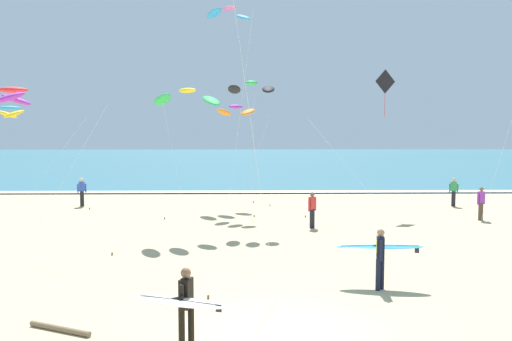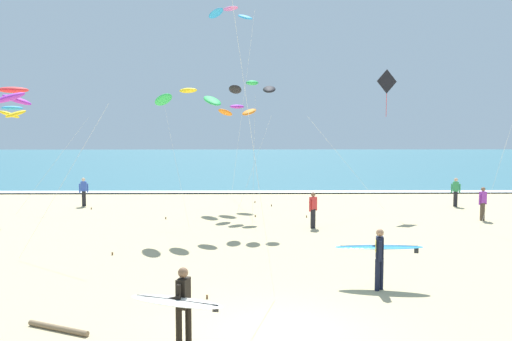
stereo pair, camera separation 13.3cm
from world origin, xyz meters
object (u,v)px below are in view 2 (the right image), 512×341
kite_arc_rose_high (231,13)px  driftwood_log (58,328)px  kite_diamond_charcoal_outer (385,86)px  bystander_red_top (313,210)px  surfer_trailing (180,302)px  kite_arc_violet_near (237,111)px  bystander_blue_top (84,192)px  kite_arc_cobalt_low (13,112)px  bystander_green_top (456,192)px  kite_arc_golden_distant (188,97)px  surfer_lead (379,251)px  bystander_purple_top (483,203)px  kite_arc_emerald_close (252,88)px  kite_arc_scarlet_extra (13,96)px

kite_arc_rose_high → driftwood_log: bearing=-98.1°
kite_diamond_charcoal_outer → bystander_red_top: bearing=-132.5°
surfer_trailing → kite_diamond_charcoal_outer: (8.27, 17.69, 5.44)m
kite_arc_violet_near → bystander_blue_top: kite_arc_violet_near is taller
kite_arc_cobalt_low → bystander_green_top: size_ratio=3.42×
surfer_trailing → kite_arc_rose_high: 25.18m
bystander_red_top → kite_arc_golden_distant: bearing=-171.6°
surfer_lead → surfer_trailing: bearing=-138.9°
kite_diamond_charcoal_outer → bystander_purple_top: bearing=-33.1°
bystander_purple_top → driftwood_log: (-15.24, -13.79, -0.75)m
surfer_lead → kite_arc_violet_near: size_ratio=0.45×
kite_arc_violet_near → kite_arc_golden_distant: (-1.93, -4.59, 0.45)m
surfer_trailing → kite_arc_rose_high: (0.24, 23.05, 10.12)m
surfer_lead → driftwood_log: (-7.83, -3.12, -0.99)m
kite_arc_violet_near → driftwood_log: size_ratio=3.32×
kite_arc_violet_near → kite_arc_emerald_close: 3.49m
kite_arc_golden_distant → kite_arc_scarlet_extra: (-5.15, -4.89, -0.20)m
surfer_lead → bystander_red_top: bearing=95.3°
surfer_trailing → kite_diamond_charcoal_outer: kite_diamond_charcoal_outer is taller
kite_arc_emerald_close → bystander_green_top: bearing=26.9°
surfer_lead → bystander_green_top: size_ratio=1.57×
bystander_purple_top → bystander_green_top: size_ratio=1.00×
kite_arc_emerald_close → bystander_red_top: kite_arc_emerald_close is taller
kite_arc_scarlet_extra → driftwood_log: kite_arc_scarlet_extra is taller
kite_arc_scarlet_extra → bystander_red_top: kite_arc_scarlet_extra is taller
bystander_purple_top → bystander_red_top: size_ratio=1.00×
surfer_trailing → kite_arc_violet_near: (0.74, 17.00, 4.18)m
kite_arc_cobalt_low → kite_arc_emerald_close: kite_arc_emerald_close is taller
kite_arc_violet_near → kite_arc_rose_high: 8.50m
surfer_lead → kite_arc_cobalt_low: kite_arc_cobalt_low is taller
kite_diamond_charcoal_outer → bystander_red_top: 8.33m
kite_arc_emerald_close → kite_arc_scarlet_extra: 10.00m
surfer_lead → surfer_trailing: size_ratio=1.25×
kite_arc_violet_near → kite_arc_cobalt_low: kite_arc_violet_near is taller
surfer_trailing → bystander_red_top: size_ratio=1.25×
kite_arc_scarlet_extra → bystander_red_top: bearing=28.4°
kite_arc_rose_high → kite_arc_golden_distant: bearing=-97.6°
surfer_lead → kite_arc_violet_near: bearing=108.5°
kite_arc_emerald_close → bystander_blue_top: 12.33m
kite_arc_emerald_close → kite_arc_scarlet_extra: size_ratio=1.12×
kite_arc_violet_near → bystander_red_top: kite_arc_violet_near is taller
driftwood_log → surfer_trailing: bearing=-23.0°
bystander_purple_top → kite_arc_emerald_close: bearing=-173.2°
bystander_red_top → driftwood_log: bearing=-120.3°
kite_arc_rose_high → kite_diamond_charcoal_outer: (8.03, -5.37, -4.69)m
bystander_green_top → driftwood_log: size_ratio=0.96×
kite_diamond_charcoal_outer → bystander_green_top: size_ratio=4.62×
kite_arc_cobalt_low → kite_diamond_charcoal_outer: bearing=3.6°
kite_arc_scarlet_extra → bystander_blue_top: bearing=97.0°
kite_arc_rose_high → kite_arc_scarlet_extra: (-6.57, -15.53, -5.70)m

